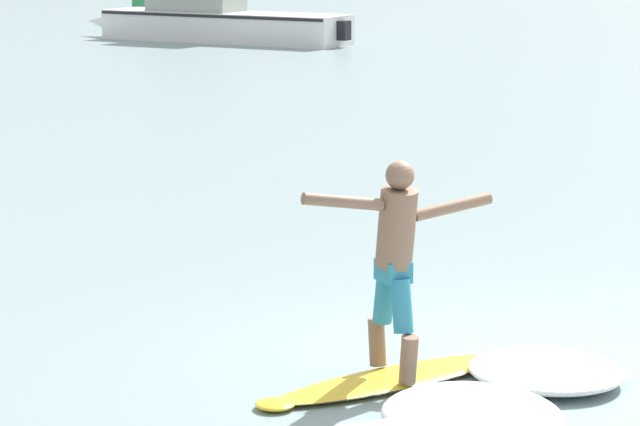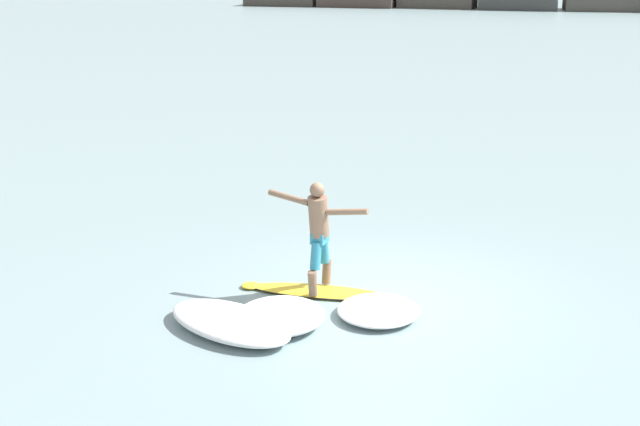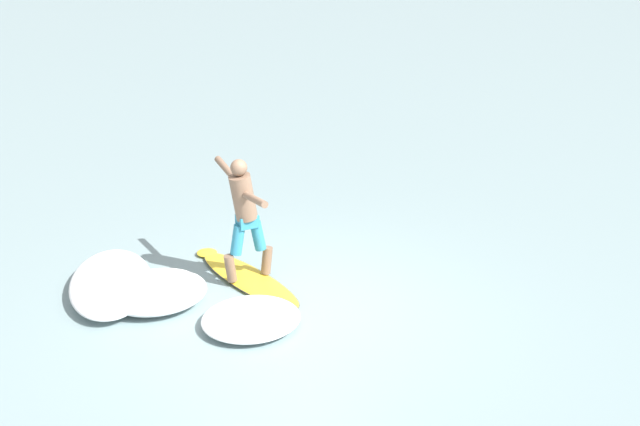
# 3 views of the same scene
# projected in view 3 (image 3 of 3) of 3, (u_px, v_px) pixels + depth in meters

# --- Properties ---
(ground_plane) EXTENTS (200.00, 200.00, 0.00)m
(ground_plane) POSITION_uv_depth(u_px,v_px,m) (293.00, 309.00, 11.09)
(ground_plane) COLOR gray
(surfboard) EXTENTS (2.26, 0.59, 0.21)m
(surfboard) POSITION_uv_depth(u_px,v_px,m) (248.00, 278.00, 11.81)
(surfboard) COLOR yellow
(surfboard) RESTS_ON ground
(surfer) EXTENTS (1.54, 0.71, 1.66)m
(surfer) POSITION_uv_depth(u_px,v_px,m) (244.00, 210.00, 11.39)
(surfer) COLOR brown
(surfer) RESTS_ON surfboard
(wave_foam_at_tail) EXTENTS (1.23, 1.30, 0.18)m
(wave_foam_at_tail) POSITION_uv_depth(u_px,v_px,m) (251.00, 319.00, 10.68)
(wave_foam_at_tail) COLOR white
(wave_foam_at_tail) RESTS_ON ground
(wave_foam_at_nose) EXTENTS (1.32, 1.39, 0.28)m
(wave_foam_at_nose) POSITION_uv_depth(u_px,v_px,m) (156.00, 292.00, 11.23)
(wave_foam_at_nose) COLOR white
(wave_foam_at_nose) RESTS_ON ground
(wave_foam_beside) EXTENTS (2.27, 1.85, 0.25)m
(wave_foam_beside) POSITION_uv_depth(u_px,v_px,m) (111.00, 283.00, 11.48)
(wave_foam_beside) COLOR white
(wave_foam_beside) RESTS_ON ground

